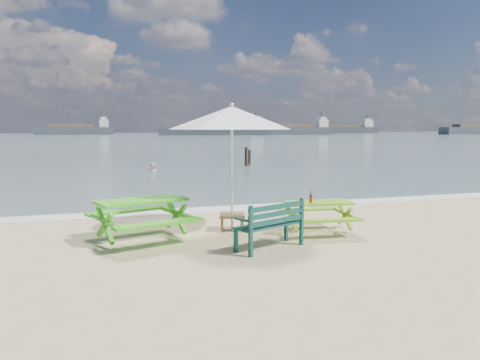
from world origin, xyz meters
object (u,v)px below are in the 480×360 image
object	(u,v)px
side_table	(232,222)
beer_bottle	(311,199)
picnic_table_left	(142,221)
patio_umbrella	(232,118)
swimmer	(153,178)
picnic_table_right	(319,217)
park_bench	(269,234)

from	to	relation	value
side_table	beer_bottle	distance (m)	1.84
picnic_table_left	patio_umbrella	distance (m)	2.94
beer_bottle	swimmer	bearing A→B (deg)	95.76
picnic_table_right	patio_umbrella	distance (m)	2.92
side_table	picnic_table_right	bearing A→B (deg)	-21.90
beer_bottle	swimmer	world-z (taller)	beer_bottle
picnic_table_right	park_bench	bearing A→B (deg)	-146.73
picnic_table_left	patio_umbrella	world-z (taller)	patio_umbrella
beer_bottle	park_bench	bearing A→B (deg)	-144.85
picnic_table_left	side_table	xyz separation A→B (m)	(2.02, 0.36, -0.22)
park_bench	side_table	size ratio (longest dim) A/B	2.21
picnic_table_left	swimmer	world-z (taller)	picnic_table_left
picnic_table_left	beer_bottle	bearing A→B (deg)	-7.31
beer_bottle	swimmer	size ratio (longest dim) A/B	0.16
side_table	patio_umbrella	world-z (taller)	patio_umbrella
picnic_table_left	picnic_table_right	size ratio (longest dim) A/B	1.41
park_bench	swimmer	world-z (taller)	park_bench
picnic_table_left	park_bench	world-z (taller)	park_bench
picnic_table_right	patio_umbrella	size ratio (longest dim) A/B	0.50
picnic_table_left	patio_umbrella	bearing A→B (deg)	10.22
picnic_table_left	park_bench	distance (m)	2.65
picnic_table_left	beer_bottle	xyz separation A→B (m)	(3.56, -0.46, 0.35)
picnic_table_left	picnic_table_right	bearing A→B (deg)	-5.35
picnic_table_right	side_table	distance (m)	1.93
picnic_table_left	picnic_table_right	distance (m)	3.82
picnic_table_right	side_table	bearing A→B (deg)	158.10
picnic_table_left	side_table	size ratio (longest dim) A/B	3.54
park_bench	beer_bottle	distance (m)	1.66
side_table	swimmer	size ratio (longest dim) A/B	0.41
patio_umbrella	beer_bottle	world-z (taller)	patio_umbrella
patio_umbrella	swimmer	bearing A→B (deg)	90.23
park_bench	picnic_table_left	bearing A→B (deg)	148.80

